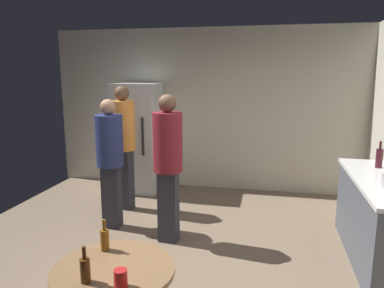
% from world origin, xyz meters
% --- Properties ---
extents(ground_plane, '(5.20, 5.20, 0.10)m').
position_xyz_m(ground_plane, '(0.00, 0.00, -0.05)').
color(ground_plane, '#7A6651').
extents(wall_back, '(5.32, 0.06, 2.70)m').
position_xyz_m(wall_back, '(0.00, 2.63, 1.35)').
color(wall_back, beige).
rests_on(wall_back, ground_plane).
extents(refrigerator, '(0.70, 0.68, 1.80)m').
position_xyz_m(refrigerator, '(-1.06, 2.20, 0.90)').
color(refrigerator, silver).
rests_on(refrigerator, ground_plane).
extents(kitchen_counter, '(0.64, 1.80, 0.90)m').
position_xyz_m(kitchen_counter, '(2.28, 0.47, 0.45)').
color(kitchen_counter, '#4C515B').
rests_on(kitchen_counter, ground_plane).
extents(wine_bottle_on_counter, '(0.08, 0.08, 0.31)m').
position_xyz_m(wine_bottle_on_counter, '(2.33, 0.96, 1.02)').
color(wine_bottle_on_counter, '#3F141E').
rests_on(wine_bottle_on_counter, kitchen_counter).
extents(foreground_table, '(0.80, 0.80, 0.73)m').
position_xyz_m(foreground_table, '(0.14, -1.46, 0.63)').
color(foreground_table, olive).
rests_on(foreground_table, ground_plane).
extents(beer_bottle_amber, '(0.06, 0.06, 0.23)m').
position_xyz_m(beer_bottle_amber, '(-0.02, -1.25, 0.82)').
color(beer_bottle_amber, '#8C5919').
rests_on(beer_bottle_amber, foreground_table).
extents(beer_bottle_brown, '(0.06, 0.06, 0.23)m').
position_xyz_m(beer_bottle_brown, '(0.05, -1.65, 0.82)').
color(beer_bottle_brown, '#593314').
rests_on(beer_bottle_brown, foreground_table).
extents(plastic_cup_red, '(0.08, 0.08, 0.11)m').
position_xyz_m(plastic_cup_red, '(0.27, -1.66, 0.79)').
color(plastic_cup_red, red).
rests_on(plastic_cup_red, foreground_table).
extents(person_in_navy_shirt, '(0.35, 0.35, 1.66)m').
position_xyz_m(person_in_navy_shirt, '(-0.86, 0.68, 0.97)').
color(person_in_navy_shirt, '#2D2D38').
rests_on(person_in_navy_shirt, ground_plane).
extents(person_in_orange_shirt, '(0.39, 0.39, 1.79)m').
position_xyz_m(person_in_orange_shirt, '(-0.95, 1.33, 1.06)').
color(person_in_orange_shirt, '#2D2D38').
rests_on(person_in_orange_shirt, ground_plane).
extents(person_in_maroon_shirt, '(0.36, 0.36, 1.74)m').
position_xyz_m(person_in_maroon_shirt, '(-0.04, 0.45, 1.02)').
color(person_in_maroon_shirt, '#2D2D38').
rests_on(person_in_maroon_shirt, ground_plane).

